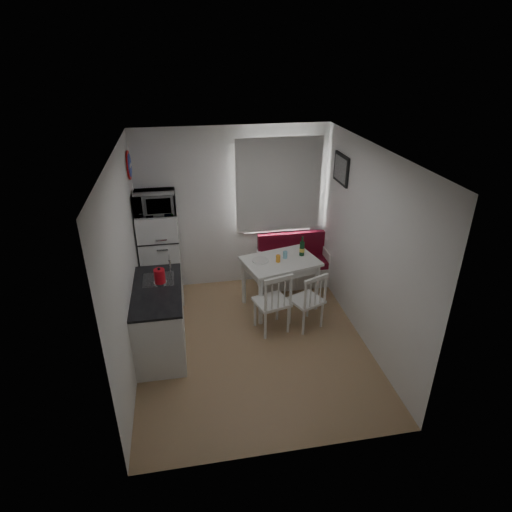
# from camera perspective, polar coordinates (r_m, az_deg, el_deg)

# --- Properties ---
(floor) EXTENTS (3.00, 3.50, 0.02)m
(floor) POSITION_cam_1_polar(r_m,az_deg,el_deg) (5.93, -0.42, -11.59)
(floor) COLOR tan
(floor) RESTS_ON ground
(ceiling) EXTENTS (3.00, 3.50, 0.02)m
(ceiling) POSITION_cam_1_polar(r_m,az_deg,el_deg) (4.78, -0.53, 13.71)
(ceiling) COLOR white
(ceiling) RESTS_ON wall_back
(wall_back) EXTENTS (3.00, 0.02, 2.60)m
(wall_back) POSITION_cam_1_polar(r_m,az_deg,el_deg) (6.82, -2.98, 6.24)
(wall_back) COLOR white
(wall_back) RESTS_ON floor
(wall_front) EXTENTS (3.00, 0.02, 2.60)m
(wall_front) POSITION_cam_1_polar(r_m,az_deg,el_deg) (3.78, 4.14, -12.21)
(wall_front) COLOR white
(wall_front) RESTS_ON floor
(wall_left) EXTENTS (0.02, 3.50, 2.60)m
(wall_left) POSITION_cam_1_polar(r_m,az_deg,el_deg) (5.22, -16.93, -1.63)
(wall_left) COLOR white
(wall_left) RESTS_ON floor
(wall_right) EXTENTS (0.02, 3.50, 2.60)m
(wall_right) POSITION_cam_1_polar(r_m,az_deg,el_deg) (5.65, 14.70, 0.91)
(wall_right) COLOR white
(wall_right) RESTS_ON floor
(window) EXTENTS (1.22, 0.06, 1.47)m
(window) POSITION_cam_1_polar(r_m,az_deg,el_deg) (6.80, 2.92, 9.09)
(window) COLOR white
(window) RESTS_ON wall_back
(curtain) EXTENTS (1.35, 0.02, 1.50)m
(curtain) POSITION_cam_1_polar(r_m,az_deg,el_deg) (6.72, 3.06, 9.32)
(curtain) COLOR white
(curtain) RESTS_ON wall_back
(kitchen_counter) EXTENTS (0.62, 1.32, 1.16)m
(kitchen_counter) POSITION_cam_1_polar(r_m,az_deg,el_deg) (5.75, -12.70, -8.11)
(kitchen_counter) COLOR white
(kitchen_counter) RESTS_ON floor
(wall_sign) EXTENTS (0.03, 0.40, 0.40)m
(wall_sign) POSITION_cam_1_polar(r_m,az_deg,el_deg) (6.27, -16.51, 11.53)
(wall_sign) COLOR #1A38A1
(wall_sign) RESTS_ON wall_left
(picture_frame) EXTENTS (0.04, 0.52, 0.42)m
(picture_frame) POSITION_cam_1_polar(r_m,az_deg,el_deg) (6.34, 11.27, 11.31)
(picture_frame) COLOR black
(picture_frame) RESTS_ON wall_right
(bench) EXTENTS (1.20, 0.46, 0.86)m
(bench) POSITION_cam_1_polar(r_m,az_deg,el_deg) (7.19, 4.95, -1.58)
(bench) COLOR white
(bench) RESTS_ON floor
(dining_table) EXTENTS (1.21, 0.98, 0.79)m
(dining_table) POSITION_cam_1_polar(r_m,az_deg,el_deg) (6.35, 3.27, -1.26)
(dining_table) COLOR white
(dining_table) RESTS_ON floor
(chair_left) EXTENTS (0.53, 0.52, 0.50)m
(chair_left) POSITION_cam_1_polar(r_m,az_deg,el_deg) (5.80, 2.33, -5.57)
(chair_left) COLOR white
(chair_left) RESTS_ON floor
(chair_right) EXTENTS (0.53, 0.53, 0.47)m
(chair_right) POSITION_cam_1_polar(r_m,az_deg,el_deg) (5.94, 7.04, -5.36)
(chair_right) COLOR white
(chair_right) RESTS_ON floor
(fridge) EXTENTS (0.59, 0.59, 1.46)m
(fridge) POSITION_cam_1_polar(r_m,az_deg,el_deg) (6.69, -12.54, -0.12)
(fridge) COLOR white
(fridge) RESTS_ON floor
(microwave) EXTENTS (0.58, 0.39, 0.32)m
(microwave) POSITION_cam_1_polar(r_m,az_deg,el_deg) (6.30, -13.34, 6.95)
(microwave) COLOR white
(microwave) RESTS_ON fridge
(kettle) EXTENTS (0.17, 0.17, 0.22)m
(kettle) POSITION_cam_1_polar(r_m,az_deg,el_deg) (5.56, -12.73, -2.63)
(kettle) COLOR red
(kettle) RESTS_ON kitchen_counter
(wine_bottle) EXTENTS (0.08, 0.08, 0.31)m
(wine_bottle) POSITION_cam_1_polar(r_m,az_deg,el_deg) (6.41, 6.17, 1.33)
(wine_bottle) COLOR #133D1F
(wine_bottle) RESTS_ON dining_table
(drinking_glass_orange) EXTENTS (0.06, 0.06, 0.11)m
(drinking_glass_orange) POSITION_cam_1_polar(r_m,az_deg,el_deg) (6.23, 2.96, -0.35)
(drinking_glass_orange) COLOR #FFA22A
(drinking_glass_orange) RESTS_ON dining_table
(drinking_glass_blue) EXTENTS (0.07, 0.07, 0.11)m
(drinking_glass_blue) POSITION_cam_1_polar(r_m,az_deg,el_deg) (6.35, 3.91, 0.16)
(drinking_glass_blue) COLOR #85CAE3
(drinking_glass_blue) RESTS_ON dining_table
(plate) EXTENTS (0.24, 0.24, 0.02)m
(plate) POSITION_cam_1_polar(r_m,az_deg,el_deg) (6.27, 0.58, -0.61)
(plate) COLOR white
(plate) RESTS_ON dining_table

